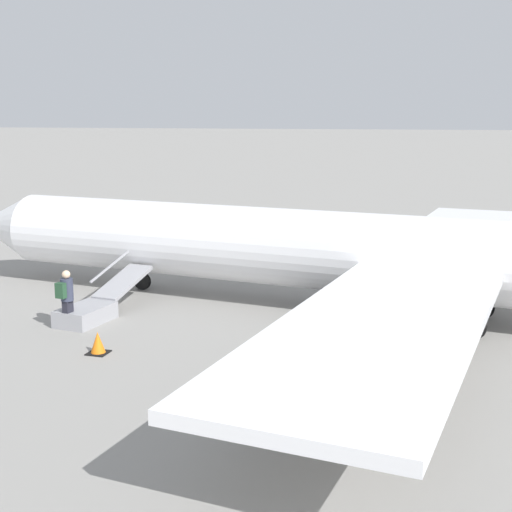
# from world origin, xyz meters

# --- Properties ---
(ground_plane) EXTENTS (600.00, 600.00, 0.00)m
(ground_plane) POSITION_xyz_m (0.00, 0.00, 0.00)
(ground_plane) COLOR gray
(airplane_main) EXTENTS (33.14, 25.57, 6.54)m
(airplane_main) POSITION_xyz_m (-0.95, 0.12, 1.95)
(airplane_main) COLOR white
(airplane_main) RESTS_ON ground
(boarding_stairs) EXTENTS (1.49, 4.11, 1.65)m
(boarding_stairs) POSITION_xyz_m (8.55, 2.74, 0.37)
(boarding_stairs) COLOR #99999E
(boarding_stairs) RESTS_ON ground
(passenger) EXTENTS (0.36, 0.55, 1.74)m
(passenger) POSITION_xyz_m (8.75, 3.89, 1.00)
(passenger) COLOR #23232D
(passenger) RESTS_ON ground
(traffic_cone_near_stairs) EXTENTS (0.52, 0.52, 0.58)m
(traffic_cone_near_stairs) POSITION_xyz_m (6.87, 5.56, 0.27)
(traffic_cone_near_stairs) COLOR black
(traffic_cone_near_stairs) RESTS_ON ground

